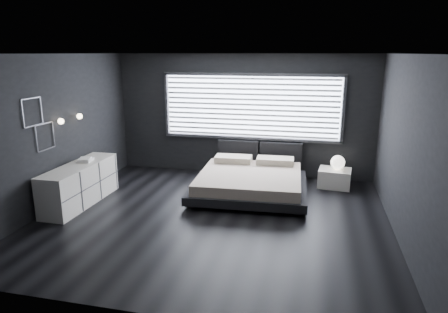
# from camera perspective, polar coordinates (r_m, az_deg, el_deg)

# --- Properties ---
(room) EXTENTS (6.04, 6.00, 2.80)m
(room) POSITION_cam_1_polar(r_m,az_deg,el_deg) (6.67, -1.66, 2.36)
(room) COLOR black
(room) RESTS_ON ground
(window) EXTENTS (4.14, 0.09, 1.52)m
(window) POSITION_cam_1_polar(r_m,az_deg,el_deg) (9.20, 3.85, 7.06)
(window) COLOR white
(window) RESTS_ON ground
(headboard) EXTENTS (1.96, 0.16, 0.52)m
(headboard) POSITION_cam_1_polar(r_m,az_deg,el_deg) (9.30, 5.07, 0.60)
(headboard) COLOR black
(headboard) RESTS_ON ground
(sconce_near) EXTENTS (0.18, 0.11, 0.11)m
(sconce_near) POSITION_cam_1_polar(r_m,az_deg,el_deg) (7.91, -22.29, 4.68)
(sconce_near) COLOR silver
(sconce_near) RESTS_ON ground
(sconce_far) EXTENTS (0.18, 0.11, 0.11)m
(sconce_far) POSITION_cam_1_polar(r_m,az_deg,el_deg) (8.40, -19.96, 5.42)
(sconce_far) COLOR silver
(sconce_far) RESTS_ON ground
(wall_art_upper) EXTENTS (0.01, 0.48, 0.48)m
(wall_art_upper) POSITION_cam_1_polar(r_m,az_deg,el_deg) (7.45, -25.69, 5.73)
(wall_art_upper) COLOR #47474C
(wall_art_upper) RESTS_ON ground
(wall_art_lower) EXTENTS (0.01, 0.48, 0.48)m
(wall_art_lower) POSITION_cam_1_polar(r_m,az_deg,el_deg) (7.72, -24.17, 2.61)
(wall_art_lower) COLOR #47474C
(wall_art_lower) RESTS_ON ground
(bed) EXTENTS (2.38, 2.28, 0.59)m
(bed) POSITION_cam_1_polar(r_m,az_deg,el_deg) (8.18, 3.74, -3.52)
(bed) COLOR black
(bed) RESTS_ON ground
(nightstand) EXTENTS (0.72, 0.62, 0.39)m
(nightstand) POSITION_cam_1_polar(r_m,az_deg,el_deg) (8.94, 15.51, -2.98)
(nightstand) COLOR white
(nightstand) RESTS_ON ground
(orb_lamp) EXTENTS (0.30, 0.30, 0.30)m
(orb_lamp) POSITION_cam_1_polar(r_m,az_deg,el_deg) (8.87, 15.94, -0.81)
(orb_lamp) COLOR white
(orb_lamp) RESTS_ON nightstand
(dresser) EXTENTS (0.56, 1.92, 0.77)m
(dresser) POSITION_cam_1_polar(r_m,az_deg,el_deg) (8.10, -19.85, -3.74)
(dresser) COLOR white
(dresser) RESTS_ON ground
(book_stack) EXTENTS (0.31, 0.38, 0.07)m
(book_stack) POSITION_cam_1_polar(r_m,az_deg,el_deg) (8.20, -19.25, -0.44)
(book_stack) COLOR white
(book_stack) RESTS_ON dresser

